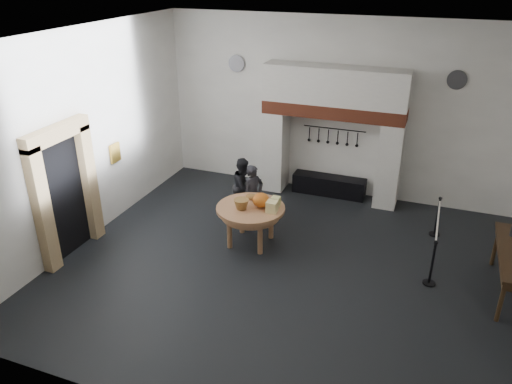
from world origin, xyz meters
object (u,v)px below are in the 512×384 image
at_px(visitor_far, 244,186).
at_px(barrier_post_far, 437,217).
at_px(visitor_near, 253,195).
at_px(work_table, 251,208).
at_px(barrier_post_near, 432,264).
at_px(iron_range, 329,185).

distance_m(visitor_far, barrier_post_far, 4.48).
xyz_separation_m(visitor_near, visitor_far, (-0.40, 0.40, -0.01)).
relative_size(work_table, barrier_post_near, 1.64).
height_order(work_table, visitor_far, visitor_far).
height_order(iron_range, barrier_post_far, barrier_post_far).
height_order(work_table, barrier_post_far, barrier_post_far).
bearing_deg(iron_range, visitor_far, -133.38).
xyz_separation_m(iron_range, visitor_far, (-1.70, -1.79, 0.46)).
distance_m(visitor_far, barrier_post_near, 4.69).
bearing_deg(visitor_near, iron_range, 0.04).
bearing_deg(barrier_post_near, work_table, 176.73).
bearing_deg(visitor_near, barrier_post_near, -74.30).
distance_m(visitor_near, barrier_post_far, 4.16).
height_order(work_table, barrier_post_near, barrier_post_near).
distance_m(visitor_near, barrier_post_near, 4.19).
bearing_deg(visitor_far, visitor_near, -123.89).
bearing_deg(visitor_near, visitor_far, 75.60).
distance_m(iron_range, work_table, 3.28).
distance_m(iron_range, visitor_far, 2.51).
xyz_separation_m(work_table, barrier_post_near, (3.78, -0.22, -0.39)).
xyz_separation_m(visitor_far, barrier_post_near, (4.44, -1.48, -0.26)).
bearing_deg(barrier_post_far, visitor_near, -167.12).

